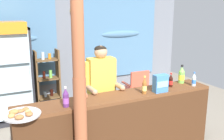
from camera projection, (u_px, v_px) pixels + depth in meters
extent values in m
plane|color=gray|center=(105.00, 135.00, 4.36)|extent=(7.78, 7.78, 0.00)
cube|color=slate|center=(70.00, 42.00, 5.67)|extent=(5.55, 0.12, 2.74)
cube|color=teal|center=(12.00, 33.00, 5.03)|extent=(1.75, 0.04, 2.24)
ellipsoid|color=teal|center=(12.00, 39.00, 5.03)|extent=(0.96, 0.10, 0.16)
cube|color=teal|center=(121.00, 29.00, 6.04)|extent=(1.84, 0.04, 2.24)
ellipsoid|color=teal|center=(121.00, 34.00, 6.05)|extent=(1.01, 0.10, 0.16)
cylinder|color=tan|center=(76.00, 11.00, 5.50)|extent=(0.27, 0.03, 0.27)
cylinder|color=white|center=(76.00, 11.00, 5.48)|extent=(0.23, 0.01, 0.23)
cube|color=beige|center=(78.00, 34.00, 5.62)|extent=(0.24, 0.02, 0.18)
cube|color=brown|center=(120.00, 97.00, 3.52)|extent=(2.84, 0.44, 0.04)
cube|color=#432715|center=(127.00, 134.00, 3.46)|extent=(2.84, 0.04, 0.90)
cube|color=#432715|center=(194.00, 112.00, 4.22)|extent=(0.08, 0.40, 0.90)
cylinder|color=#995133|center=(81.00, 133.00, 3.03)|extent=(0.15, 0.15, 1.35)
cylinder|color=#995133|center=(77.00, 16.00, 2.71)|extent=(0.14, 0.14, 1.35)
ellipsoid|color=#995133|center=(85.00, 96.00, 2.95)|extent=(0.06, 0.05, 0.08)
cube|color=#232328|center=(8.00, 71.00, 5.09)|extent=(0.79, 0.04, 1.77)
cube|color=#232328|center=(30.00, 73.00, 4.97)|extent=(0.04, 0.67, 1.77)
cube|color=#232328|center=(5.00, 28.00, 4.61)|extent=(0.79, 0.67, 0.04)
cube|color=#232328|center=(13.00, 117.00, 5.01)|extent=(0.79, 0.67, 0.08)
cube|color=silver|center=(11.00, 77.00, 4.51)|extent=(0.73, 0.02, 1.61)
cylinder|color=#B7B7BC|center=(31.00, 78.00, 4.64)|extent=(0.02, 0.02, 0.40)
cube|color=silver|center=(10.00, 87.00, 4.86)|extent=(0.71, 0.59, 0.02)
cube|color=silver|center=(10.00, 83.00, 4.72)|extent=(0.67, 0.55, 0.20)
cube|color=silver|center=(8.00, 61.00, 4.74)|extent=(0.71, 0.59, 0.02)
cube|color=silver|center=(8.00, 56.00, 4.60)|extent=(0.67, 0.55, 0.20)
cube|color=silver|center=(5.00, 33.00, 4.62)|extent=(0.71, 0.59, 0.02)
cube|color=orange|center=(5.00, 27.00, 4.48)|extent=(0.67, 0.55, 0.20)
cube|color=brown|center=(37.00, 83.00, 5.13)|extent=(0.04, 0.28, 1.30)
cube|color=brown|center=(58.00, 80.00, 5.32)|extent=(0.04, 0.28, 1.30)
cube|color=brown|center=(46.00, 60.00, 5.12)|extent=(0.44, 0.28, 0.02)
cylinder|color=silver|center=(43.00, 56.00, 5.07)|extent=(0.06, 0.06, 0.15)
cylinder|color=orange|center=(50.00, 56.00, 5.13)|extent=(0.06, 0.06, 0.11)
cube|color=brown|center=(48.00, 79.00, 5.21)|extent=(0.44, 0.28, 0.02)
cylinder|color=black|center=(44.00, 75.00, 5.16)|extent=(0.06, 0.06, 0.15)
cylinder|color=#75C64C|center=(51.00, 74.00, 5.21)|extent=(0.06, 0.06, 0.16)
cube|color=brown|center=(49.00, 97.00, 5.30)|extent=(0.44, 0.28, 0.02)
cylinder|color=silver|center=(45.00, 94.00, 5.26)|extent=(0.06, 0.06, 0.11)
cylinder|color=black|center=(52.00, 93.00, 5.31)|extent=(0.06, 0.06, 0.14)
cube|color=#E5563D|center=(135.00, 88.00, 5.47)|extent=(0.45, 0.45, 0.04)
cube|color=#E5563D|center=(140.00, 81.00, 5.24)|extent=(0.42, 0.05, 0.40)
cylinder|color=#E5563D|center=(138.00, 94.00, 5.77)|extent=(0.04, 0.04, 0.44)
cylinder|color=#E5563D|center=(123.00, 97.00, 5.61)|extent=(0.04, 0.04, 0.44)
cylinder|color=#E5563D|center=(147.00, 100.00, 5.43)|extent=(0.04, 0.04, 0.44)
cylinder|color=#E5563D|center=(131.00, 102.00, 5.28)|extent=(0.04, 0.04, 0.44)
cube|color=#E5563D|center=(143.00, 82.00, 5.52)|extent=(0.05, 0.40, 0.03)
cube|color=#E5563D|center=(127.00, 84.00, 5.36)|extent=(0.05, 0.40, 0.03)
cylinder|color=#28282D|center=(96.00, 120.00, 3.96)|extent=(0.11, 0.11, 0.85)
cylinder|color=#28282D|center=(106.00, 118.00, 4.03)|extent=(0.11, 0.11, 0.85)
cube|color=gold|center=(101.00, 76.00, 3.83)|extent=(0.40, 0.20, 0.54)
sphere|color=tan|center=(101.00, 52.00, 3.74)|extent=(0.19, 0.19, 0.19)
ellipsoid|color=black|center=(100.00, 49.00, 3.74)|extent=(0.18, 0.18, 0.10)
cylinder|color=gold|center=(87.00, 74.00, 3.73)|extent=(0.08, 0.08, 0.37)
cylinder|color=tan|center=(91.00, 89.00, 3.64)|extent=(0.07, 0.26, 0.07)
sphere|color=tan|center=(95.00, 92.00, 3.52)|extent=(0.08, 0.08, 0.08)
cylinder|color=gold|center=(114.00, 71.00, 3.91)|extent=(0.08, 0.08, 0.37)
cylinder|color=tan|center=(118.00, 86.00, 3.82)|extent=(0.07, 0.26, 0.07)
sphere|color=tan|center=(122.00, 88.00, 3.71)|extent=(0.08, 0.08, 0.08)
cylinder|color=#75C64C|center=(181.00, 77.00, 4.08)|extent=(0.09, 0.09, 0.18)
cone|color=#75C64C|center=(182.00, 69.00, 4.05)|extent=(0.09, 0.09, 0.08)
cylinder|color=black|center=(182.00, 66.00, 4.04)|extent=(0.04, 0.04, 0.03)
cylinder|color=yellow|center=(181.00, 77.00, 4.08)|extent=(0.10, 0.10, 0.08)
cylinder|color=#56286B|center=(66.00, 100.00, 3.09)|extent=(0.07, 0.07, 0.16)
cone|color=#56286B|center=(65.00, 91.00, 3.07)|extent=(0.07, 0.07, 0.07)
cylinder|color=silver|center=(65.00, 87.00, 3.06)|extent=(0.03, 0.03, 0.03)
cylinder|color=purple|center=(66.00, 100.00, 3.09)|extent=(0.07, 0.07, 0.07)
cylinder|color=silver|center=(194.00, 82.00, 3.93)|extent=(0.06, 0.06, 0.14)
cone|color=silver|center=(194.00, 75.00, 3.91)|extent=(0.06, 0.06, 0.06)
cylinder|color=blue|center=(194.00, 73.00, 3.90)|extent=(0.03, 0.03, 0.02)
cylinder|color=blue|center=(194.00, 82.00, 3.93)|extent=(0.06, 0.06, 0.06)
cylinder|color=brown|center=(144.00, 88.00, 3.57)|extent=(0.06, 0.06, 0.16)
cone|color=brown|center=(145.00, 80.00, 3.54)|extent=(0.06, 0.06, 0.07)
cylinder|color=#E5CC4C|center=(145.00, 77.00, 3.53)|extent=(0.03, 0.03, 0.03)
cylinder|color=#E5D166|center=(144.00, 88.00, 3.57)|extent=(0.06, 0.06, 0.07)
cylinder|color=black|center=(171.00, 82.00, 3.88)|extent=(0.06, 0.06, 0.13)
cone|color=black|center=(171.00, 76.00, 3.86)|extent=(0.06, 0.06, 0.06)
cylinder|color=red|center=(171.00, 74.00, 3.85)|extent=(0.03, 0.03, 0.02)
cylinder|color=red|center=(171.00, 82.00, 3.88)|extent=(0.06, 0.06, 0.06)
cube|color=#3D75B7|center=(160.00, 83.00, 3.63)|extent=(0.21, 0.11, 0.25)
cube|color=#7CB5F7|center=(163.00, 84.00, 3.58)|extent=(0.19, 0.00, 0.09)
cylinder|color=#BCBCC1|center=(22.00, 115.00, 2.85)|extent=(0.40, 0.40, 0.02)
torus|color=#BCBCC1|center=(22.00, 114.00, 2.84)|extent=(0.42, 0.42, 0.02)
ellipsoid|color=tan|center=(28.00, 112.00, 2.86)|extent=(0.07, 0.06, 0.05)
ellipsoid|color=#A36638|center=(26.00, 109.00, 2.96)|extent=(0.07, 0.06, 0.04)
ellipsoid|color=#A36638|center=(20.00, 111.00, 2.90)|extent=(0.09, 0.06, 0.04)
ellipsoid|color=#B2753D|center=(14.00, 112.00, 2.85)|extent=(0.11, 0.08, 0.06)
ellipsoid|color=#C68947|center=(11.00, 116.00, 2.76)|extent=(0.08, 0.07, 0.05)
ellipsoid|color=#A36638|center=(19.00, 117.00, 2.71)|extent=(0.10, 0.07, 0.05)
ellipsoid|color=#A36638|center=(29.00, 114.00, 2.80)|extent=(0.08, 0.09, 0.05)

